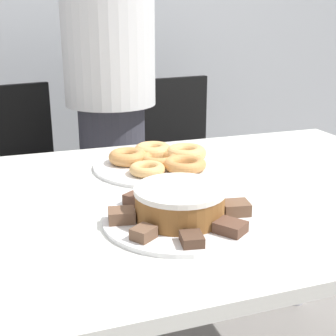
% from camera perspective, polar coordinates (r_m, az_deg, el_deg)
% --- Properties ---
extents(table, '(1.49, 0.96, 0.75)m').
position_cam_1_polar(table, '(1.23, 1.79, -6.69)').
color(table, silver).
rests_on(table, ground_plane).
extents(person_standing, '(0.35, 0.35, 1.68)m').
position_cam_1_polar(person_standing, '(1.87, -7.02, 9.14)').
color(person_standing, '#383842').
rests_on(person_standing, ground_plane).
extents(office_chair_left, '(0.53, 0.53, 0.90)m').
position_cam_1_polar(office_chair_left, '(2.05, -17.39, -4.04)').
color(office_chair_left, black).
rests_on(office_chair_left, ground_plane).
extents(office_chair_right, '(0.50, 0.50, 0.90)m').
position_cam_1_polar(office_chair_right, '(2.18, 1.86, -1.88)').
color(office_chair_right, black).
rests_on(office_chair_right, ground_plane).
extents(plate_cake, '(0.34, 0.34, 0.01)m').
position_cam_1_polar(plate_cake, '(1.02, 1.42, -6.29)').
color(plate_cake, white).
rests_on(plate_cake, table).
extents(plate_donuts, '(0.39, 0.39, 0.01)m').
position_cam_1_polar(plate_donuts, '(1.39, -1.05, 0.32)').
color(plate_donuts, white).
rests_on(plate_donuts, table).
extents(frosted_cake, '(0.20, 0.20, 0.07)m').
position_cam_1_polar(frosted_cake, '(1.01, 1.44, -4.21)').
color(frosted_cake, brown).
rests_on(frosted_cake, plate_cake).
extents(lamington_0, '(0.06, 0.06, 0.03)m').
position_cam_1_polar(lamington_0, '(1.13, 0.25, -2.86)').
color(lamington_0, '#513828').
rests_on(lamington_0, plate_cake).
extents(lamington_1, '(0.06, 0.06, 0.02)m').
position_cam_1_polar(lamington_1, '(1.09, -4.06, -3.84)').
color(lamington_1, brown).
rests_on(lamington_1, plate_cake).
extents(lamington_2, '(0.06, 0.06, 0.03)m').
position_cam_1_polar(lamington_2, '(1.00, -5.68, -5.78)').
color(lamington_2, brown).
rests_on(lamington_2, plate_cake).
extents(lamington_3, '(0.06, 0.06, 0.02)m').
position_cam_1_polar(lamington_3, '(0.93, -3.00, -7.93)').
color(lamington_3, brown).
rests_on(lamington_3, plate_cake).
extents(lamington_4, '(0.05, 0.06, 0.02)m').
position_cam_1_polar(lamington_4, '(0.91, 2.92, -8.65)').
color(lamington_4, '#513828').
rests_on(lamington_4, plate_cake).
extents(lamington_5, '(0.07, 0.08, 0.02)m').
position_cam_1_polar(lamington_5, '(0.96, 7.69, -7.15)').
color(lamington_5, brown).
rests_on(lamington_5, plate_cake).
extents(lamington_6, '(0.07, 0.06, 0.03)m').
position_cam_1_polar(lamington_6, '(1.05, 8.24, -4.83)').
color(lamington_6, brown).
rests_on(lamington_6, plate_cake).
extents(lamington_7, '(0.07, 0.07, 0.03)m').
position_cam_1_polar(lamington_7, '(1.12, 5.08, -3.26)').
color(lamington_7, '#513828').
rests_on(lamington_7, plate_cake).
extents(donut_0, '(0.11, 0.11, 0.03)m').
position_cam_1_polar(donut_0, '(1.38, -1.05, 1.10)').
color(donut_0, '#D18E4C').
rests_on(donut_0, plate_donuts).
extents(donut_1, '(0.10, 0.10, 0.03)m').
position_cam_1_polar(donut_1, '(1.29, -2.55, -0.14)').
color(donut_1, '#E5AD66').
rests_on(donut_1, plate_donuts).
extents(donut_2, '(0.12, 0.12, 0.03)m').
position_cam_1_polar(donut_2, '(1.33, 2.09, 0.46)').
color(donut_2, '#D18E4C').
rests_on(donut_2, plate_donuts).
extents(donut_3, '(0.13, 0.13, 0.04)m').
position_cam_1_polar(donut_3, '(1.43, 2.19, 1.86)').
color(donut_3, '#E5AD66').
rests_on(donut_3, plate_donuts).
extents(donut_4, '(0.12, 0.12, 0.04)m').
position_cam_1_polar(donut_4, '(1.45, -1.85, 2.15)').
color(donut_4, '#E5AD66').
rests_on(donut_4, plate_donuts).
extents(donut_5, '(0.11, 0.11, 0.04)m').
position_cam_1_polar(donut_5, '(1.39, -4.92, 1.37)').
color(donut_5, '#D18E4C').
rests_on(donut_5, plate_donuts).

